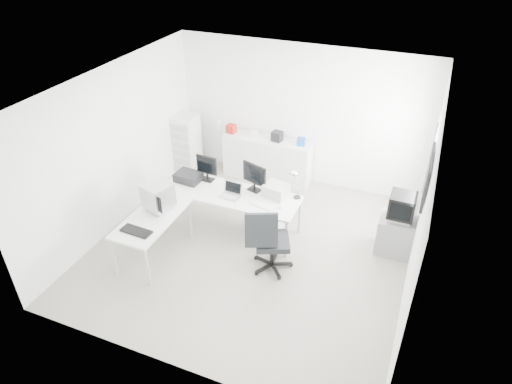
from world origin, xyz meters
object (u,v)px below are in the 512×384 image
at_px(inkjet_printer, 188,177).
at_px(tv_cabinet, 396,235).
at_px(drawer_pedestal, 269,222).
at_px(filing_cabinet, 187,144).
at_px(laptop, 230,191).
at_px(crt_monitor, 158,197).
at_px(sideboard, 267,159).
at_px(main_desk, 230,211).
at_px(lcd_monitor_small, 207,168).
at_px(office_chair, 272,238).
at_px(lcd_monitor_large, 254,178).
at_px(laser_printer, 276,190).
at_px(side_desk, 154,236).
at_px(crt_tv, 402,208).

bearing_deg(inkjet_printer, tv_cabinet, 10.14).
height_order(drawer_pedestal, filing_cabinet, filing_cabinet).
xyz_separation_m(drawer_pedestal, laptop, (-0.65, -0.15, 0.56)).
bearing_deg(filing_cabinet, laptop, -43.59).
relative_size(crt_monitor, filing_cabinet, 0.37).
bearing_deg(sideboard, main_desk, -88.98).
distance_m(crt_monitor, tv_cabinet, 3.90).
bearing_deg(lcd_monitor_small, crt_monitor, -101.89).
height_order(sideboard, filing_cabinet, filing_cabinet).
xyz_separation_m(office_chair, filing_cabinet, (-2.76, 2.27, 0.04)).
distance_m(lcd_monitor_large, sideboard, 1.76).
height_order(laser_printer, filing_cabinet, filing_cabinet).
height_order(main_desk, tv_cabinet, main_desk).
xyz_separation_m(crt_monitor, tv_cabinet, (3.61, 1.32, -0.66)).
bearing_deg(sideboard, tv_cabinet, -26.78).
bearing_deg(filing_cabinet, drawer_pedestal, -32.47).
height_order(tv_cabinet, filing_cabinet, filing_cabinet).
height_order(lcd_monitor_large, crt_monitor, lcd_monitor_large).
bearing_deg(inkjet_printer, side_desk, -85.73).
bearing_deg(lcd_monitor_small, lcd_monitor_large, 3.37).
xyz_separation_m(side_desk, laser_printer, (1.60, 1.32, 0.48)).
bearing_deg(main_desk, tv_cabinet, 9.69).
height_order(crt_monitor, sideboard, crt_monitor).
height_order(inkjet_printer, crt_monitor, crt_monitor).
bearing_deg(main_desk, filing_cabinet, 137.33).
bearing_deg(crt_monitor, side_desk, -72.58).
distance_m(lcd_monitor_small, crt_monitor, 1.14).
bearing_deg(office_chair, laptop, 125.87).
xyz_separation_m(laser_printer, office_chair, (0.28, -0.89, -0.28)).
bearing_deg(laptop, sideboard, 97.01).
bearing_deg(laser_printer, crt_tv, 18.10).
bearing_deg(drawer_pedestal, lcd_monitor_large, 150.26).
bearing_deg(lcd_monitor_large, lcd_monitor_small, -161.71).
distance_m(lcd_monitor_large, filing_cabinet, 2.51).
xyz_separation_m(office_chair, crt_tv, (1.74, 1.14, 0.29)).
distance_m(tv_cabinet, filing_cabinet, 4.65).
bearing_deg(inkjet_printer, drawer_pedestal, 2.42).
height_order(side_desk, filing_cabinet, filing_cabinet).
height_order(crt_monitor, crt_tv, crt_monitor).
bearing_deg(crt_monitor, office_chair, 22.83).
distance_m(office_chair, filing_cabinet, 3.58).
relative_size(laser_printer, office_chair, 0.33).
bearing_deg(office_chair, inkjet_printer, 133.88).
relative_size(lcd_monitor_small, laser_printer, 1.30).
bearing_deg(crt_monitor, drawer_pedestal, 47.56).
distance_m(side_desk, drawer_pedestal, 1.93).
distance_m(inkjet_printer, laptop, 0.92).
xyz_separation_m(inkjet_printer, tv_cabinet, (3.61, 0.37, -0.51)).
bearing_deg(crt_monitor, filing_cabinet, 127.31).
bearing_deg(tv_cabinet, crt_monitor, -159.91).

